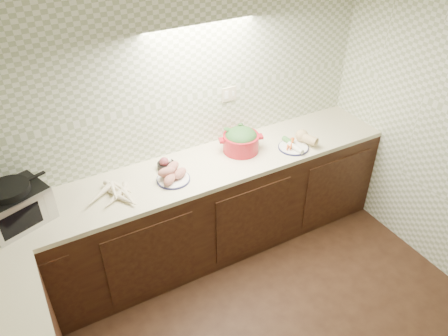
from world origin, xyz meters
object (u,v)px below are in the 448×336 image
onion_bowl (166,164)px  veg_plate (297,141)px  parsnip_pile (119,194)px  sweet_potato_plate (172,175)px  dutch_oven (241,140)px  toaster_oven (14,206)px

onion_bowl → veg_plate: bearing=-11.4°
parsnip_pile → sweet_potato_plate: size_ratio=1.25×
sweet_potato_plate → onion_bowl: sweet_potato_plate is taller
sweet_potato_plate → veg_plate: size_ratio=0.81×
sweet_potato_plate → dutch_oven: size_ratio=0.69×
toaster_oven → sweet_potato_plate: size_ratio=1.90×
parsnip_pile → onion_bowl: size_ratio=2.38×
parsnip_pile → toaster_oven: bearing=173.5°
sweet_potato_plate → onion_bowl: size_ratio=1.90×
sweet_potato_plate → toaster_oven: bearing=176.5°
onion_bowl → dutch_oven: dutch_oven is taller
parsnip_pile → veg_plate: 1.55m
toaster_oven → sweet_potato_plate: bearing=-23.5°
sweet_potato_plate → dutch_oven: bearing=8.6°
onion_bowl → sweet_potato_plate: bearing=-95.6°
sweet_potato_plate → onion_bowl: 0.17m
dutch_oven → parsnip_pile: bearing=-156.6°
toaster_oven → onion_bowl: 1.12m
sweet_potato_plate → veg_plate: 1.13m
sweet_potato_plate → parsnip_pile: bearing=-178.7°
parsnip_pile → veg_plate: size_ratio=1.01×
veg_plate → sweet_potato_plate: bearing=176.9°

